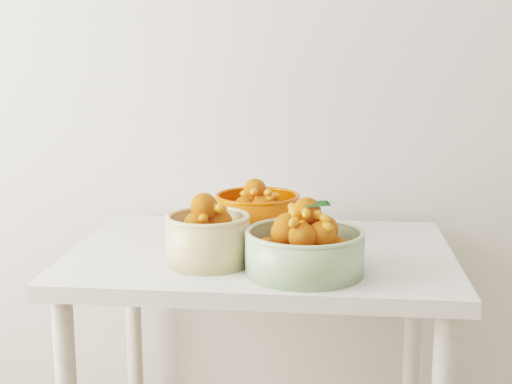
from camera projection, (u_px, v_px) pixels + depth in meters
table at (261, 284)px, 1.91m from camera, size 1.00×0.70×0.75m
bowl_cream at (208, 237)px, 1.75m from camera, size 0.23×0.23×0.18m
bowl_green at (305, 247)px, 1.68m from camera, size 0.38×0.38×0.18m
bowl_orange at (257, 215)px, 1.98m from camera, size 0.29×0.29×0.17m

